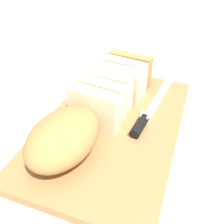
{
  "coord_description": "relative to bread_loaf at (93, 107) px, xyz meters",
  "views": [
    {
      "loc": [
        -0.38,
        -0.15,
        0.37
      ],
      "look_at": [
        0.0,
        0.0,
        0.05
      ],
      "focal_mm": 40.14,
      "sensor_mm": 36.0,
      "label": 1
    }
  ],
  "objects": [
    {
      "name": "ground_plane",
      "position": [
        0.01,
        -0.04,
        -0.06
      ],
      "size": [
        3.0,
        3.0,
        0.0
      ],
      "primitive_type": "plane",
      "color": "beige"
    },
    {
      "name": "cutting_board",
      "position": [
        0.01,
        -0.04,
        -0.05
      ],
      "size": [
        0.45,
        0.29,
        0.02
      ],
      "primitive_type": "cube",
      "rotation": [
        0.0,
        0.0,
        0.02
      ],
      "color": "#9E6B3D",
      "rests_on": "ground_plane"
    },
    {
      "name": "bread_loaf",
      "position": [
        0.0,
        0.0,
        0.0
      ],
      "size": [
        0.39,
        0.16,
        0.08
      ],
      "rotation": [
        0.0,
        0.0,
        -0.11
      ],
      "color": "#A8753D",
      "rests_on": "cutting_board"
    },
    {
      "name": "bread_knife",
      "position": [
        0.05,
        -0.1,
        -0.03
      ],
      "size": [
        0.29,
        0.05,
        0.02
      ],
      "rotation": [
        0.0,
        0.0,
        -0.1
      ],
      "color": "silver",
      "rests_on": "cutting_board"
    },
    {
      "name": "crumb_near_knife",
      "position": [
        0.06,
        -0.04,
        -0.04
      ],
      "size": [
        0.01,
        0.01,
        0.01
      ],
      "primitive_type": "sphere",
      "color": "tan",
      "rests_on": "cutting_board"
    },
    {
      "name": "crumb_near_loaf",
      "position": [
        0.07,
        -0.04,
        -0.04
      ],
      "size": [
        0.01,
        0.01,
        0.01
      ],
      "primitive_type": "sphere",
      "color": "tan",
      "rests_on": "cutting_board"
    },
    {
      "name": "crumb_stray_left",
      "position": [
        0.01,
        -0.01,
        -0.04
      ],
      "size": [
        0.0,
        0.0,
        0.0
      ],
      "primitive_type": "sphere",
      "color": "tan",
      "rests_on": "cutting_board"
    },
    {
      "name": "crumb_stray_right",
      "position": [
        0.06,
        -0.09,
        -0.04
      ],
      "size": [
        0.01,
        0.01,
        0.01
      ],
      "primitive_type": "sphere",
      "color": "tan",
      "rests_on": "cutting_board"
    }
  ]
}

